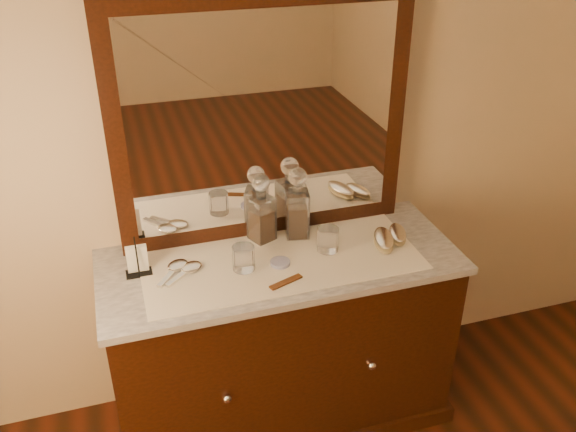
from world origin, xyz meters
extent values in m
plane|color=tan|center=(0.00, 2.25, 1.40)|extent=(4.50, 4.50, 0.00)
cube|color=black|center=(0.00, 1.96, 0.41)|extent=(1.40, 0.55, 0.82)
cube|color=black|center=(0.00, 1.96, 0.04)|extent=(1.46, 0.59, 0.08)
sphere|color=silver|center=(-0.30, 1.67, 0.45)|extent=(0.04, 0.04, 0.04)
sphere|color=silver|center=(0.30, 1.67, 0.45)|extent=(0.04, 0.04, 0.04)
cube|color=silver|center=(0.00, 1.96, 0.83)|extent=(1.44, 0.59, 0.03)
cube|color=black|center=(0.00, 2.20, 1.35)|extent=(1.20, 0.08, 1.00)
cube|color=white|center=(0.00, 2.17, 1.35)|extent=(1.06, 0.01, 0.86)
cube|color=silver|center=(0.00, 1.94, 0.85)|extent=(1.10, 0.45, 0.00)
cylinder|color=silver|center=(-0.01, 1.91, 0.86)|extent=(0.08, 0.08, 0.01)
cube|color=brown|center=(-0.03, 1.79, 0.86)|extent=(0.14, 0.07, 0.01)
cube|color=black|center=(-0.55, 2.02, 0.85)|extent=(0.10, 0.06, 0.01)
cylinder|color=black|center=(-0.55, 1.99, 0.92)|extent=(0.01, 0.01, 0.15)
cylinder|color=black|center=(-0.55, 2.05, 0.92)|extent=(0.01, 0.01, 0.15)
cube|color=white|center=(-0.55, 2.02, 0.92)|extent=(0.08, 0.04, 0.12)
cube|color=brown|center=(-0.03, 2.12, 0.92)|extent=(0.10, 0.10, 0.13)
cube|color=white|center=(-0.03, 2.12, 0.95)|extent=(0.12, 0.12, 0.19)
cylinder|color=white|center=(-0.03, 2.12, 1.06)|extent=(0.05, 0.05, 0.03)
sphere|color=white|center=(-0.03, 2.12, 1.12)|extent=(0.10, 0.10, 0.07)
cube|color=brown|center=(0.12, 2.11, 0.92)|extent=(0.09, 0.09, 0.14)
cube|color=white|center=(0.12, 2.11, 0.95)|extent=(0.11, 0.11, 0.20)
cylinder|color=white|center=(0.12, 2.11, 1.07)|extent=(0.05, 0.05, 0.03)
sphere|color=white|center=(0.12, 2.11, 1.13)|extent=(0.09, 0.09, 0.08)
ellipsoid|color=tan|center=(0.43, 1.92, 0.87)|extent=(0.12, 0.19, 0.03)
ellipsoid|color=silver|center=(0.43, 1.92, 0.89)|extent=(0.12, 0.19, 0.03)
ellipsoid|color=tan|center=(0.51, 1.95, 0.87)|extent=(0.11, 0.17, 0.02)
ellipsoid|color=silver|center=(0.51, 1.95, 0.88)|extent=(0.11, 0.17, 0.02)
ellipsoid|color=silver|center=(-0.40, 2.01, 0.86)|extent=(0.12, 0.12, 0.02)
cube|color=silver|center=(-0.45, 1.94, 0.86)|extent=(0.09, 0.11, 0.01)
ellipsoid|color=silver|center=(-0.35, 1.98, 0.86)|extent=(0.12, 0.12, 0.02)
cube|color=silver|center=(-0.42, 1.93, 0.86)|extent=(0.10, 0.09, 0.01)
cylinder|color=white|center=(-0.16, 1.92, 0.90)|extent=(0.09, 0.09, 0.10)
cylinder|color=white|center=(0.20, 1.96, 0.90)|extent=(0.09, 0.09, 0.10)
camera|label=1|loc=(-0.58, -0.01, 2.20)|focal=38.19mm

